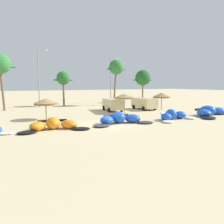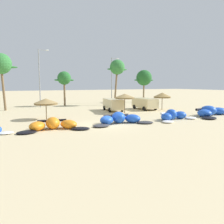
% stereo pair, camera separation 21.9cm
% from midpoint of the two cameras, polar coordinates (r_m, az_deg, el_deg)
% --- Properties ---
extents(ground_plane, '(260.00, 260.00, 0.00)m').
position_cam_midpoint_polar(ground_plane, '(23.41, -1.80, -3.21)').
color(ground_plane, beige).
extents(kite_left, '(6.63, 3.44, 1.10)m').
position_cam_midpoint_polar(kite_left, '(21.58, -14.68, -3.17)').
color(kite_left, black).
rests_on(kite_left, ground).
extents(kite_left_of_center, '(7.01, 3.48, 1.22)m').
position_cam_midpoint_polar(kite_left_of_center, '(24.07, 1.76, -1.79)').
color(kite_left_of_center, '#333338').
rests_on(kite_left_of_center, ground).
extents(kite_center, '(5.91, 3.29, 1.22)m').
position_cam_midpoint_polar(kite_center, '(27.55, 14.86, -0.91)').
color(kite_center, white).
rests_on(kite_center, ground).
extents(kite_right_of_center, '(8.41, 4.82, 1.30)m').
position_cam_midpoint_polar(kite_right_of_center, '(32.82, 23.34, 0.05)').
color(kite_right_of_center, black).
rests_on(kite_right_of_center, ground).
extents(beach_umbrella_near_van, '(2.83, 2.83, 2.48)m').
position_cam_midpoint_polar(beach_umbrella_near_van, '(27.80, -16.47, 2.51)').
color(beach_umbrella_near_van, brown).
rests_on(beach_umbrella_near_van, ground).
extents(beach_umbrella_middle, '(2.85, 2.85, 2.78)m').
position_cam_midpoint_polar(beach_umbrella_middle, '(32.58, 2.91, 3.96)').
color(beach_umbrella_middle, brown).
rests_on(beach_umbrella_middle, ground).
extents(beach_umbrella_near_palms, '(2.82, 2.82, 2.78)m').
position_cam_midpoint_polar(beach_umbrella_near_palms, '(37.81, 12.13, 4.12)').
color(beach_umbrella_near_palms, brown).
rests_on(beach_umbrella_near_palms, ground).
extents(parked_van, '(2.55, 5.08, 1.84)m').
position_cam_midpoint_polar(parked_van, '(37.76, 7.76, 2.30)').
color(parked_van, beige).
rests_on(parked_van, ground).
extents(parked_car_second, '(2.84, 5.39, 1.84)m').
position_cam_midpoint_polar(parked_car_second, '(35.46, -0.14, 2.06)').
color(parked_car_second, beige).
rests_on(parked_car_second, ground).
extents(palm_left, '(4.82, 3.21, 8.88)m').
position_cam_midpoint_polar(palm_left, '(39.61, -26.39, 10.65)').
color(palm_left, brown).
rests_on(palm_left, ground).
extents(palm_left_of_gap, '(3.83, 2.55, 6.55)m').
position_cam_midpoint_polar(palm_left_of_gap, '(44.65, -12.22, 8.16)').
color(palm_left_of_gap, brown).
rests_on(palm_left_of_gap, ground).
extents(palm_center_left, '(4.38, 2.92, 8.90)m').
position_cam_midpoint_polar(palm_center_left, '(45.45, 0.95, 10.97)').
color(palm_center_left, brown).
rests_on(palm_center_left, ground).
extents(palm_center_right, '(5.32, 3.54, 7.33)m').
position_cam_midpoint_polar(palm_center_right, '(53.03, 7.63, 8.42)').
color(palm_center_right, '#7F6647').
rests_on(palm_center_right, ground).
extents(lamppost_west, '(1.89, 0.24, 10.25)m').
position_cam_midpoint_polar(lamppost_west, '(42.67, -17.88, 8.74)').
color(lamppost_west, gray).
rests_on(lamppost_west, ground).
extents(lamppost_west_center, '(1.89, 0.24, 9.85)m').
position_cam_midpoint_polar(lamppost_west_center, '(50.52, -0.31, 8.53)').
color(lamppost_west_center, gray).
rests_on(lamppost_west_center, ground).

